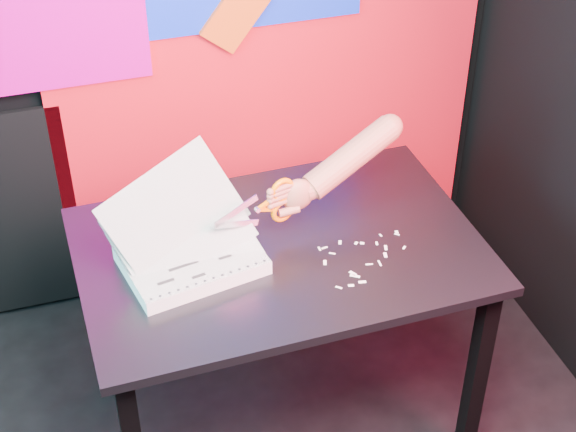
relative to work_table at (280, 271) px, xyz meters
name	(u,v)px	position (x,y,z in m)	size (l,w,h in m)	color
room	(154,249)	(-0.44, -0.66, 0.69)	(3.01, 3.01, 2.71)	black
backdrop	(103,78)	(-0.38, 0.81, 0.30)	(2.88, 0.05, 2.08)	red
work_table	(280,271)	(0.00, 0.00, 0.00)	(1.18, 0.80, 0.75)	black
printout_stack	(191,257)	(-0.27, -0.01, 0.13)	(0.46, 0.34, 0.35)	white
scissors	(277,202)	(0.00, 0.03, 0.23)	(0.26, 0.08, 0.15)	silver
hand_forearm	(342,163)	(0.22, 0.09, 0.28)	(0.45, 0.17, 0.21)	#935146
paper_clippings	(360,259)	(0.20, -0.13, 0.09)	(0.26, 0.21, 0.00)	beige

